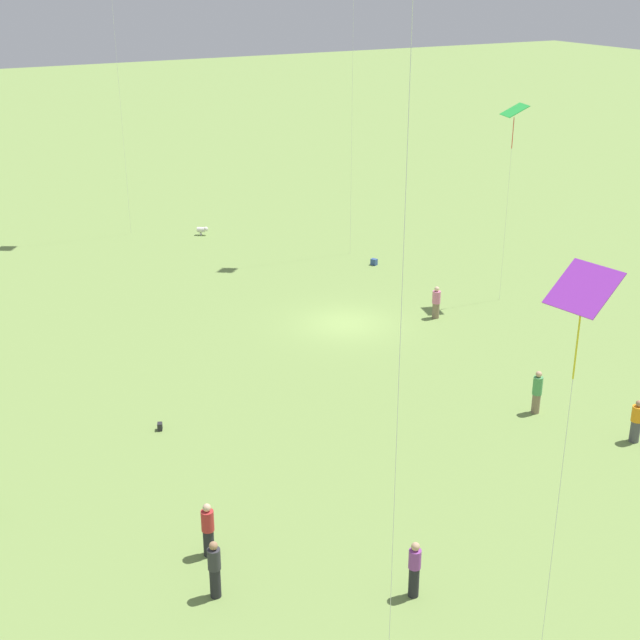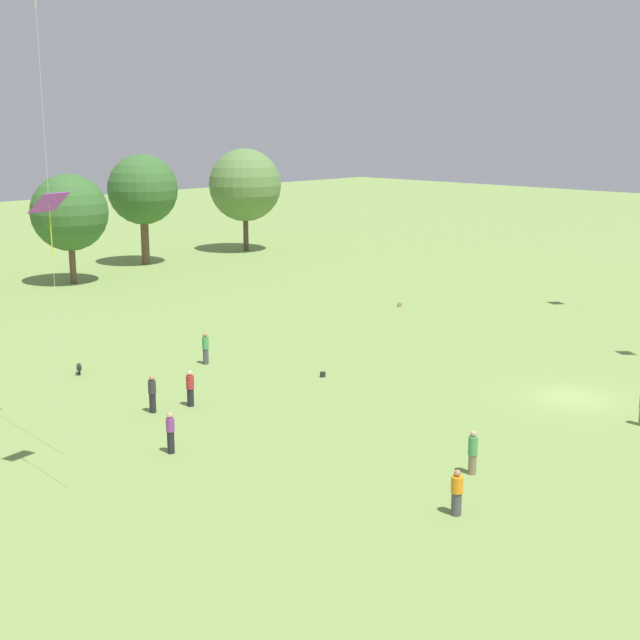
% 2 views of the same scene
% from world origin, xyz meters
% --- Properties ---
extents(ground_plane, '(240.00, 240.00, 0.00)m').
position_xyz_m(ground_plane, '(0.00, 0.00, 0.00)').
color(ground_plane, '#7A994C').
extents(tree_2, '(6.29, 6.29, 9.03)m').
position_xyz_m(tree_2, '(-0.52, 45.25, 5.87)').
color(tree_2, brown).
rests_on(tree_2, ground_plane).
extents(tree_3, '(6.47, 6.47, 10.23)m').
position_xyz_m(tree_3, '(9.49, 49.23, 6.95)').
color(tree_3, brown).
rests_on(tree_3, ground_plane).
extents(tree_4, '(7.38, 7.38, 10.45)m').
position_xyz_m(tree_4, '(21.84, 49.07, 6.75)').
color(tree_4, brown).
rests_on(tree_4, ground_plane).
extents(person_1, '(0.42, 0.42, 1.79)m').
position_xyz_m(person_1, '(-15.60, 12.92, 0.90)').
color(person_1, '#232328').
rests_on(person_1, ground_plane).
extents(person_2, '(0.42, 0.42, 1.76)m').
position_xyz_m(person_2, '(-11.37, -2.00, 0.88)').
color(person_2, '#847056').
rests_on(person_2, ground_plane).
extents(person_3, '(0.50, 0.50, 1.66)m').
position_xyz_m(person_3, '(-14.78, -3.70, 0.81)').
color(person_3, '#4C4C51').
rests_on(person_3, ground_plane).
extents(person_4, '(0.40, 0.40, 1.74)m').
position_xyz_m(person_4, '(-18.13, 8.11, 0.88)').
color(person_4, '#232328').
rests_on(person_4, ground_plane).
extents(person_5, '(0.45, 0.45, 1.76)m').
position_xyz_m(person_5, '(-13.79, 12.41, 0.88)').
color(person_5, '#232328').
rests_on(person_5, ground_plane).
extents(person_6, '(0.43, 0.43, 1.80)m').
position_xyz_m(person_6, '(-8.59, 17.74, 0.90)').
color(person_6, '#4C4C51').
rests_on(person_6, ground_plane).
extents(kite_4, '(1.30, 1.13, 10.91)m').
position_xyz_m(kite_4, '(-22.94, 7.96, 10.26)').
color(kite_4, purple).
rests_on(kite_4, ground_plane).
extents(dog_0, '(0.53, 0.70, 0.55)m').
position_xyz_m(dog_0, '(-14.59, 21.02, 0.38)').
color(dog_0, black).
rests_on(dog_0, ground_plane).
extents(picnic_bag_0, '(0.30, 0.26, 0.29)m').
position_xyz_m(picnic_bag_0, '(-5.89, 11.28, 0.14)').
color(picnic_bag_0, '#262628').
rests_on(picnic_bag_0, ground_plane).
extents(picnic_bag_1, '(0.38, 0.40, 0.30)m').
position_xyz_m(picnic_bag_1, '(11.01, 19.80, 0.15)').
color(picnic_bag_1, '#A58459').
rests_on(picnic_bag_1, ground_plane).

